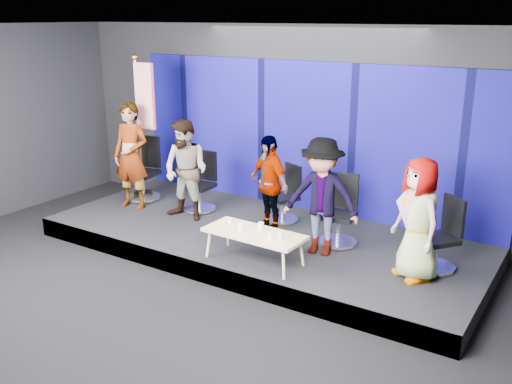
# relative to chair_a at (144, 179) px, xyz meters

# --- Properties ---
(ground) EXTENTS (10.00, 10.00, 0.00)m
(ground) POSITION_rel_chair_a_xyz_m (2.80, -2.80, -0.68)
(ground) COLOR black
(ground) RESTS_ON ground
(room_walls) EXTENTS (10.02, 8.02, 3.51)m
(room_walls) POSITION_rel_chair_a_xyz_m (2.80, -2.80, 1.75)
(room_walls) COLOR black
(room_walls) RESTS_ON ground
(riser) EXTENTS (7.00, 3.00, 0.30)m
(riser) POSITION_rel_chair_a_xyz_m (2.80, -0.30, -0.53)
(riser) COLOR black
(riser) RESTS_ON ground
(backdrop) EXTENTS (7.00, 0.08, 2.60)m
(backdrop) POSITION_rel_chair_a_xyz_m (2.80, 1.15, 0.92)
(backdrop) COLOR #070651
(backdrop) RESTS_ON riser
(chair_a) EXTENTS (0.75, 0.75, 1.17)m
(chair_a) POSITION_rel_chair_a_xyz_m (0.00, 0.00, 0.00)
(chair_a) COLOR silver
(chair_a) RESTS_ON riser
(panelist_a) EXTENTS (0.75, 0.55, 1.89)m
(panelist_a) POSITION_rel_chair_a_xyz_m (0.18, -0.48, 0.56)
(panelist_a) COLOR black
(panelist_a) RESTS_ON riser
(chair_b) EXTENTS (0.61, 0.61, 1.05)m
(chair_b) POSITION_rel_chair_a_xyz_m (1.31, 0.05, -0.04)
(chair_b) COLOR silver
(chair_b) RESTS_ON riser
(panelist_b) EXTENTS (0.85, 0.67, 1.70)m
(panelist_b) POSITION_rel_chair_a_xyz_m (1.39, -0.45, 0.47)
(panelist_b) COLOR black
(panelist_b) RESTS_ON riser
(chair_c) EXTENTS (0.71, 0.71, 0.96)m
(chair_c) POSITION_rel_chair_a_xyz_m (2.85, 0.35, -0.07)
(chair_c) COLOR silver
(chair_c) RESTS_ON riser
(panelist_c) EXTENTS (0.99, 0.71, 1.56)m
(panelist_c) POSITION_rel_chair_a_xyz_m (2.83, -0.14, 0.39)
(panelist_c) COLOR black
(panelist_c) RESTS_ON riser
(chair_d) EXTENTS (0.68, 0.68, 1.06)m
(chair_d) POSITION_rel_chair_a_xyz_m (4.05, -0.07, -0.04)
(chair_d) COLOR silver
(chair_d) RESTS_ON riser
(panelist_d) EXTENTS (1.19, 0.79, 1.72)m
(panelist_d) POSITION_rel_chair_a_xyz_m (3.97, -0.56, 0.48)
(panelist_d) COLOR black
(panelist_d) RESTS_ON riser
(chair_e) EXTENTS (0.80, 0.80, 1.01)m
(chair_e) POSITION_rel_chair_a_xyz_m (5.59, -0.18, -0.05)
(chair_e) COLOR silver
(chair_e) RESTS_ON riser
(panelist_e) EXTENTS (0.95, 0.90, 1.64)m
(panelist_e) POSITION_rel_chair_a_xyz_m (5.39, -0.64, 0.44)
(panelist_e) COLOR black
(panelist_e) RESTS_ON riser
(coffee_table) EXTENTS (1.46, 0.65, 0.44)m
(coffee_table) POSITION_rel_chair_a_xyz_m (3.32, -1.34, 0.02)
(coffee_table) COLOR #A47F60
(coffee_table) RESTS_ON riser
(mug_a) EXTENTS (0.07, 0.07, 0.08)m
(mug_a) POSITION_rel_chair_a_xyz_m (2.84, -1.23, 0.10)
(mug_a) COLOR silver
(mug_a) RESTS_ON coffee_table
(mug_b) EXTENTS (0.08, 0.08, 0.10)m
(mug_b) POSITION_rel_chair_a_xyz_m (3.12, -1.37, 0.11)
(mug_b) COLOR silver
(mug_b) RESTS_ON coffee_table
(mug_c) EXTENTS (0.09, 0.09, 0.10)m
(mug_c) POSITION_rel_chair_a_xyz_m (3.35, -1.20, 0.11)
(mug_c) COLOR silver
(mug_c) RESTS_ON coffee_table
(mug_d) EXTENTS (0.08, 0.08, 0.09)m
(mug_d) POSITION_rel_chair_a_xyz_m (3.65, -1.44, 0.10)
(mug_d) COLOR silver
(mug_d) RESTS_ON coffee_table
(mug_e) EXTENTS (0.08, 0.08, 0.09)m
(mug_e) POSITION_rel_chair_a_xyz_m (3.74, -1.33, 0.10)
(mug_e) COLOR silver
(mug_e) RESTS_ON coffee_table
(flag_stand) EXTENTS (0.61, 0.36, 2.68)m
(flag_stand) POSITION_rel_chair_a_xyz_m (0.08, -0.02, 1.04)
(flag_stand) COLOR black
(flag_stand) RESTS_ON riser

